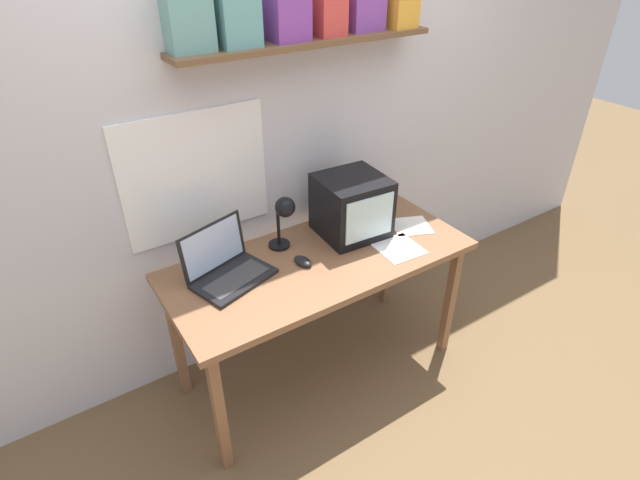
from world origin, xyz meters
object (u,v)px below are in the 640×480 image
(crt_monitor, at_px, (352,206))
(laptop, at_px, (225,265))
(juice_glass, at_px, (388,210))
(computer_mouse, at_px, (303,261))
(printed_handout, at_px, (411,226))
(loose_paper_near_laptop, at_px, (399,248))
(corner_desk, at_px, (320,270))
(desk_lamp, at_px, (284,214))

(crt_monitor, xyz_separation_m, laptop, (-0.70, 0.00, -0.09))
(juice_glass, bearing_deg, computer_mouse, -169.38)
(printed_handout, bearing_deg, loose_paper_near_laptop, -146.58)
(corner_desk, height_order, juice_glass, juice_glass)
(crt_monitor, xyz_separation_m, desk_lamp, (-0.37, 0.04, 0.05))
(juice_glass, bearing_deg, loose_paper_near_laptop, -119.06)
(printed_handout, bearing_deg, laptop, 172.41)
(crt_monitor, relative_size, desk_lamp, 1.17)
(corner_desk, bearing_deg, crt_monitor, 22.48)
(laptop, bearing_deg, corner_desk, -31.51)
(corner_desk, relative_size, computer_mouse, 12.89)
(laptop, relative_size, desk_lamp, 1.39)
(laptop, bearing_deg, loose_paper_near_laptop, -35.11)
(laptop, bearing_deg, computer_mouse, -35.51)
(computer_mouse, relative_size, loose_paper_near_laptop, 0.52)
(corner_desk, xyz_separation_m, loose_paper_near_laptop, (0.37, -0.15, 0.07))
(laptop, xyz_separation_m, desk_lamp, (0.33, 0.04, 0.14))
(crt_monitor, xyz_separation_m, computer_mouse, (-0.36, -0.11, -0.14))
(crt_monitor, relative_size, computer_mouse, 2.97)
(computer_mouse, xyz_separation_m, printed_handout, (0.66, -0.02, -0.01))
(crt_monitor, xyz_separation_m, loose_paper_near_laptop, (0.11, -0.26, -0.15))
(juice_glass, xyz_separation_m, loose_paper_near_laptop, (-0.15, -0.26, -0.05))
(crt_monitor, xyz_separation_m, juice_glass, (0.25, 0.00, -0.10))
(computer_mouse, distance_m, loose_paper_near_laptop, 0.49)
(laptop, distance_m, computer_mouse, 0.36)
(crt_monitor, distance_m, juice_glass, 0.27)
(crt_monitor, bearing_deg, corner_desk, -153.85)
(desk_lamp, bearing_deg, corner_desk, -65.52)
(laptop, bearing_deg, juice_glass, -17.05)
(crt_monitor, distance_m, computer_mouse, 0.40)
(desk_lamp, bearing_deg, printed_handout, -24.61)
(crt_monitor, relative_size, printed_handout, 1.36)
(desk_lamp, distance_m, computer_mouse, 0.24)
(crt_monitor, bearing_deg, desk_lamp, 177.00)
(juice_glass, distance_m, computer_mouse, 0.62)
(laptop, bearing_deg, desk_lamp, -10.45)
(desk_lamp, distance_m, printed_handout, 0.71)
(juice_glass, height_order, printed_handout, juice_glass)
(crt_monitor, height_order, juice_glass, crt_monitor)
(printed_handout, height_order, loose_paper_near_laptop, same)
(loose_paper_near_laptop, bearing_deg, juice_glass, 60.94)
(juice_glass, relative_size, loose_paper_near_laptop, 0.54)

